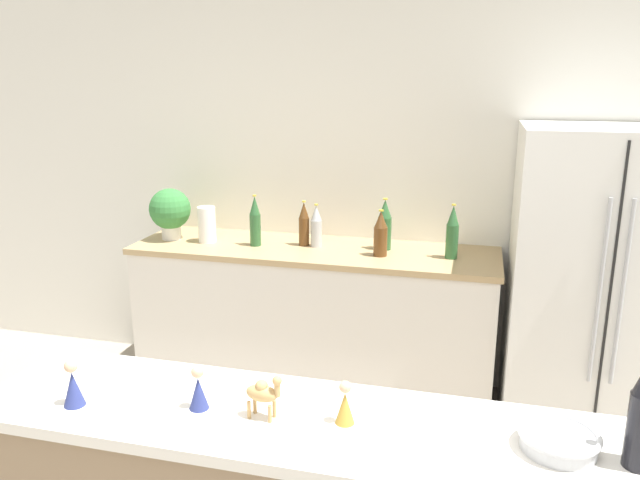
{
  "coord_description": "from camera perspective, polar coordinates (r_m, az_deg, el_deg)",
  "views": [
    {
      "loc": [
        0.58,
        -1.07,
        1.94
      ],
      "look_at": [
        -0.06,
        1.4,
        1.25
      ],
      "focal_mm": 35.0,
      "sensor_mm": 36.0,
      "label": 1
    }
  ],
  "objects": [
    {
      "name": "paper_towel_roll",
      "position": [
        3.9,
        -10.3,
        1.4
      ],
      "size": [
        0.11,
        0.11,
        0.22
      ],
      "color": "white",
      "rests_on": "back_counter"
    },
    {
      "name": "fruit_bowl",
      "position": [
        1.77,
        20.99,
        -16.66
      ],
      "size": [
        0.21,
        0.21,
        0.05
      ],
      "color": "#B7BABF",
      "rests_on": "bar_counter"
    },
    {
      "name": "back_bottle_3",
      "position": [
        3.56,
        12.01,
        0.67
      ],
      "size": [
        0.07,
        0.07,
        0.31
      ],
      "color": "#2D6033",
      "rests_on": "back_counter"
    },
    {
      "name": "potted_plant",
      "position": [
        4.0,
        -13.55,
        2.63
      ],
      "size": [
        0.26,
        0.26,
        0.32
      ],
      "color": "silver",
      "rests_on": "back_counter"
    },
    {
      "name": "camel_figurine",
      "position": [
        1.78,
        -5.2,
        -13.71
      ],
      "size": [
        0.11,
        0.06,
        0.14
      ],
      "color": "tan",
      "rests_on": "bar_counter"
    },
    {
      "name": "back_bottle_2",
      "position": [
        3.76,
        -1.47,
        1.45
      ],
      "size": [
        0.06,
        0.06,
        0.27
      ],
      "color": "brown",
      "rests_on": "back_counter"
    },
    {
      "name": "back_bottle_0",
      "position": [
        3.55,
        5.56,
        0.55
      ],
      "size": [
        0.08,
        0.08,
        0.27
      ],
      "color": "brown",
      "rests_on": "back_counter"
    },
    {
      "name": "wall_back",
      "position": [
        3.9,
        5.74,
        5.12
      ],
      "size": [
        8.0,
        0.06,
        2.55
      ],
      "color": "white",
      "rests_on": "ground_plane"
    },
    {
      "name": "wise_man_figurine_purple",
      "position": [
        1.76,
        2.3,
        -14.85
      ],
      "size": [
        0.05,
        0.05,
        0.13
      ],
      "color": "#B28933",
      "rests_on": "bar_counter"
    },
    {
      "name": "back_bottle_1",
      "position": [
        3.73,
        -0.35,
        1.25
      ],
      "size": [
        0.07,
        0.07,
        0.26
      ],
      "color": "#B2B7BC",
      "rests_on": "back_counter"
    },
    {
      "name": "back_counter",
      "position": [
        3.89,
        -0.57,
        -7.28
      ],
      "size": [
        2.19,
        0.63,
        0.93
      ],
      "color": "silver",
      "rests_on": "ground_plane"
    },
    {
      "name": "wise_man_figurine_crimson",
      "position": [
        1.86,
        -11.06,
        -13.34
      ],
      "size": [
        0.06,
        0.06,
        0.13
      ],
      "color": "navy",
      "rests_on": "bar_counter"
    },
    {
      "name": "refrigerator",
      "position": [
        3.64,
        23.93,
        -3.88
      ],
      "size": [
        0.89,
        0.71,
        1.68
      ],
      "color": "white",
      "rests_on": "ground_plane"
    },
    {
      "name": "back_bottle_5",
      "position": [
        3.77,
        -5.95,
        1.69
      ],
      "size": [
        0.07,
        0.07,
        0.31
      ],
      "color": "#2D6033",
      "rests_on": "back_counter"
    },
    {
      "name": "wise_man_figurine_blue",
      "position": [
        1.97,
        -21.66,
        -12.28
      ],
      "size": [
        0.06,
        0.06,
        0.14
      ],
      "color": "navy",
      "rests_on": "bar_counter"
    },
    {
      "name": "back_bottle_4",
      "position": [
        3.69,
        5.93,
        1.37
      ],
      "size": [
        0.08,
        0.08,
        0.31
      ],
      "color": "#2D6033",
      "rests_on": "back_counter"
    }
  ]
}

